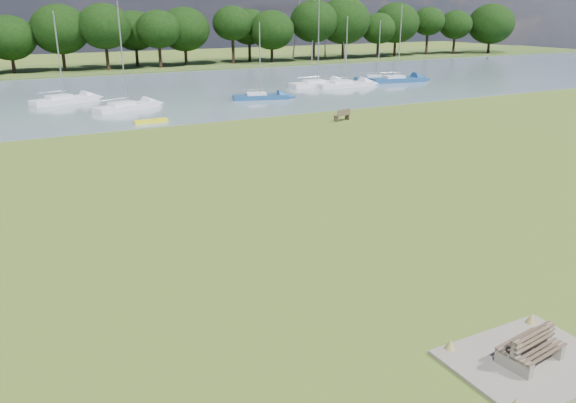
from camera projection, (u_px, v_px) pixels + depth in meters
name	position (u px, v px, depth m)	size (l,w,h in m)	color
ground	(288.00, 208.00, 26.83)	(220.00, 220.00, 0.00)	olive
river	(112.00, 95.00, 62.02)	(220.00, 40.00, 0.10)	slate
far_bank	(73.00, 70.00, 87.15)	(220.00, 20.00, 0.40)	#4C6626
concrete_pad	(529.00, 362.00, 15.08)	(4.20, 3.20, 0.10)	gray
bench_pair	(531.00, 348.00, 14.94)	(1.87, 1.25, 0.94)	gray
riverbank_bench	(342.00, 115.00, 47.68)	(1.67, 0.86, 0.99)	brown
kayak	(151.00, 121.00, 46.73)	(2.76, 0.65, 0.28)	yellow
tree_line	(130.00, 28.00, 85.41)	(158.82, 8.77, 10.62)	black
sailboat_0	(377.00, 77.00, 74.06)	(6.19, 3.72, 7.60)	navy
sailboat_1	(126.00, 104.00, 52.62)	(6.57, 3.96, 9.67)	white
sailboat_3	(317.00, 82.00, 68.67)	(7.22, 2.18, 10.66)	white
sailboat_4	(397.00, 78.00, 72.52)	(7.60, 3.09, 9.50)	navy
sailboat_5	(260.00, 95.00, 58.78)	(6.02, 3.03, 7.75)	navy
sailboat_6	(345.00, 83.00, 68.24)	(7.20, 2.50, 8.17)	white
sailboat_8	(63.00, 98.00, 56.25)	(6.76, 4.07, 8.83)	white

